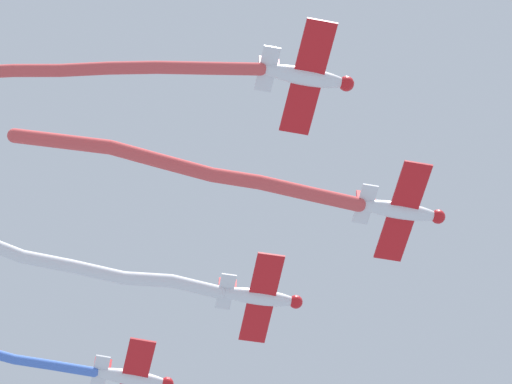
% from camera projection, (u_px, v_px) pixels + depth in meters
% --- Properties ---
extents(airplane_lead, '(5.85, 7.82, 1.95)m').
position_uv_depth(airplane_lead, '(401.00, 211.00, 75.40)').
color(airplane_lead, white).
extents(smoke_trail_lead, '(22.80, 2.34, 3.02)m').
position_uv_depth(smoke_trail_lead, '(187.00, 168.00, 74.51)').
color(smoke_trail_lead, '#DB4C4C').
extents(airplane_left_wing, '(5.82, 7.79, 1.95)m').
position_uv_depth(airplane_left_wing, '(261.00, 297.00, 79.61)').
color(airplane_left_wing, white).
extents(airplane_right_wing, '(5.86, 7.83, 1.95)m').
position_uv_depth(airplane_right_wing, '(307.00, 77.00, 70.01)').
color(airplane_right_wing, white).
extents(smoke_trail_right_wing, '(17.65, 2.68, 1.55)m').
position_uv_depth(smoke_trail_right_wing, '(113.00, 69.00, 69.02)').
color(smoke_trail_right_wing, '#DB4C4C').
extents(airplane_slot, '(5.90, 7.86, 1.95)m').
position_uv_depth(airplane_slot, '(133.00, 378.00, 83.59)').
color(airplane_slot, white).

